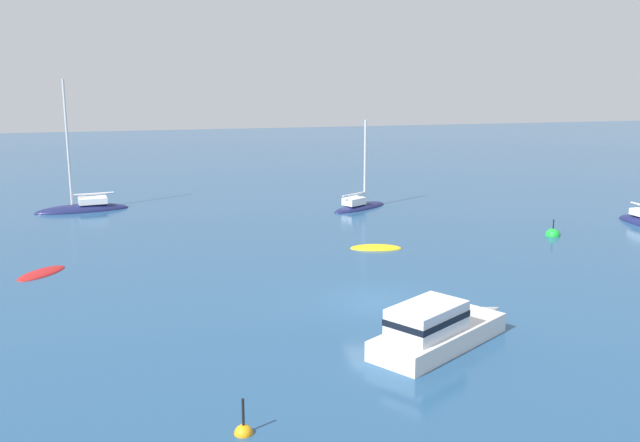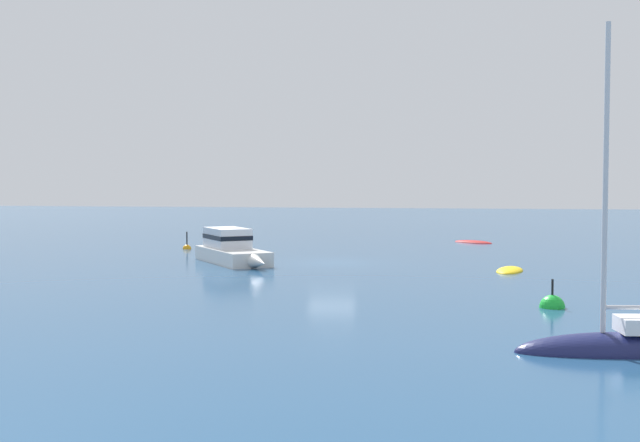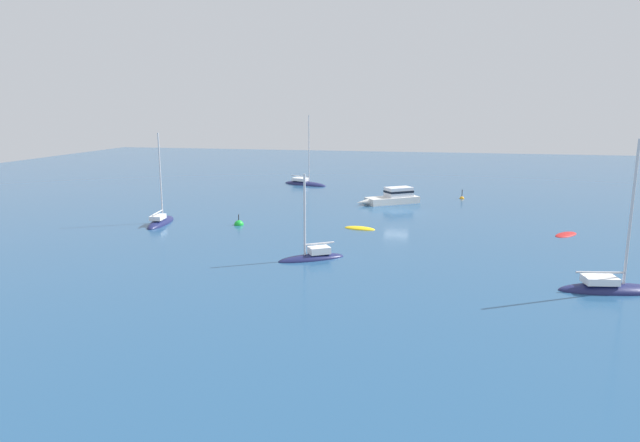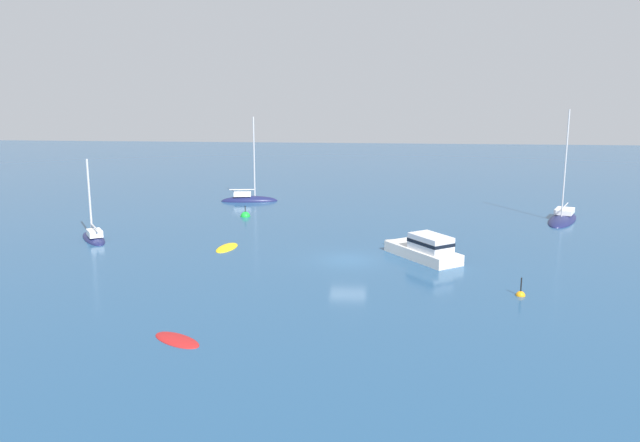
# 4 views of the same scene
# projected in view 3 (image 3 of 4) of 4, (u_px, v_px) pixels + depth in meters

# --- Properties ---
(ground_plane) EXTENTS (160.00, 160.00, 0.00)m
(ground_plane) POSITION_uv_depth(u_px,v_px,m) (397.00, 212.00, 59.03)
(ground_plane) COLOR navy
(tender) EXTENTS (1.77, 3.09, 0.42)m
(tender) POSITION_uv_depth(u_px,v_px,m) (360.00, 229.00, 50.87)
(tender) COLOR yellow
(tender) RESTS_ON ground
(sloop) EXTENTS (3.94, 4.99, 6.59)m
(sloop) POSITION_uv_depth(u_px,v_px,m) (312.00, 257.00, 40.78)
(sloop) COLOR #191E4C
(sloop) RESTS_ON ground
(sloop_1) EXTENTS (4.75, 7.29, 10.18)m
(sloop_1) POSITION_uv_depth(u_px,v_px,m) (305.00, 184.00, 79.52)
(sloop_1) COLOR #191E4C
(sloop_1) RESTS_ON ground
(yacht) EXTENTS (5.82, 2.24, 8.99)m
(yacht) POSITION_uv_depth(u_px,v_px,m) (161.00, 222.00, 53.07)
(yacht) COLOR #191E4C
(yacht) RESTS_ON ground
(tender_1) EXTENTS (3.16, 2.76, 0.32)m
(tender_1) POSITION_uv_depth(u_px,v_px,m) (566.00, 235.00, 48.46)
(tender_1) COLOR #B21E1E
(tender_1) RESTS_ON ground
(launch) EXTENTS (5.56, 6.99, 1.81)m
(launch) POSITION_uv_depth(u_px,v_px,m) (393.00, 197.00, 64.08)
(launch) COLOR silver
(launch) RESTS_ON ground
(ketch) EXTENTS (2.84, 6.55, 9.55)m
(ketch) POSITION_uv_depth(u_px,v_px,m) (611.00, 289.00, 33.70)
(ketch) COLOR #191E4C
(ketch) RESTS_ON ground
(channel_buoy) EXTENTS (0.89, 0.89, 1.44)m
(channel_buoy) POSITION_uv_depth(u_px,v_px,m) (239.00, 225.00, 52.53)
(channel_buoy) COLOR green
(channel_buoy) RESTS_ON ground
(mooring_buoy) EXTENTS (0.55, 0.55, 1.37)m
(mooring_buoy) POSITION_uv_depth(u_px,v_px,m) (462.00, 198.00, 67.44)
(mooring_buoy) COLOR orange
(mooring_buoy) RESTS_ON ground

